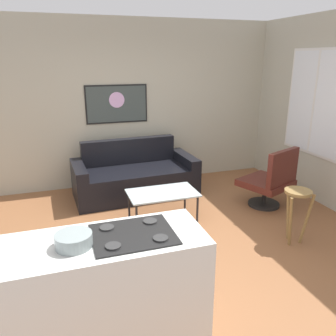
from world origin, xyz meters
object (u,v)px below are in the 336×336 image
object	(u,v)px
mixing_bowl	(74,240)
couch	(135,177)
armchair	(271,180)
bar_stool	(297,203)
wall_painting	(117,104)
coffee_table	(162,195)

from	to	relation	value
mixing_bowl	couch	bearing A→B (deg)	69.96
armchair	bar_stool	distance (m)	1.04
wall_painting	bar_stool	bearing A→B (deg)	-59.15
armchair	mixing_bowl	bearing A→B (deg)	-147.38
armchair	wall_painting	distance (m)	2.79
coffee_table	armchair	bearing A→B (deg)	-3.16
couch	armchair	xyz separation A→B (m)	(1.81, -1.15, 0.14)
bar_stool	wall_painting	bearing A→B (deg)	120.85
mixing_bowl	wall_painting	xyz separation A→B (m)	(0.96, 3.60, 0.45)
bar_stool	wall_painting	xyz separation A→B (m)	(-1.63, 2.72, 0.90)
bar_stool	couch	bearing A→B (deg)	124.86
armchair	coffee_table	bearing A→B (deg)	176.84
bar_stool	coffee_table	bearing A→B (deg)	141.18
armchair	wall_painting	size ratio (longest dim) A/B	0.88
mixing_bowl	armchair	bearing A→B (deg)	32.62
coffee_table	wall_painting	world-z (taller)	wall_painting
couch	mixing_bowl	bearing A→B (deg)	-110.04
couch	bar_stool	size ratio (longest dim) A/B	2.91
armchair	couch	bearing A→B (deg)	147.56
armchair	wall_painting	xyz separation A→B (m)	(-1.95, 1.74, 0.99)
couch	wall_painting	distance (m)	1.28
couch	armchair	size ratio (longest dim) A/B	2.15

